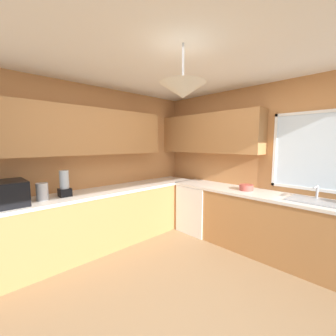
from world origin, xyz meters
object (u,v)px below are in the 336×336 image
(dishwasher, at_px, (199,208))
(blender_appliance, at_px, (64,185))
(bowl, at_px, (246,188))
(sink_assembly, at_px, (314,200))
(microwave, at_px, (8,193))
(kettle, at_px, (42,192))

(dishwasher, height_order, blender_appliance, blender_appliance)
(bowl, bearing_deg, sink_assembly, 0.45)
(bowl, bearing_deg, microwave, -119.06)
(dishwasher, bearing_deg, microwave, -103.45)
(bowl, xyz_separation_m, blender_appliance, (-1.55, -2.16, 0.12))
(microwave, distance_m, kettle, 0.35)
(microwave, height_order, kettle, microwave)
(kettle, relative_size, bowl, 1.08)
(microwave, distance_m, sink_assembly, 3.71)
(sink_assembly, bearing_deg, kettle, -134.70)
(dishwasher, relative_size, kettle, 3.80)
(kettle, height_order, bowl, kettle)
(sink_assembly, distance_m, blender_appliance, 3.27)
(blender_appliance, bearing_deg, bowl, 54.32)
(dishwasher, bearing_deg, bowl, 1.93)
(microwave, bearing_deg, dishwasher, 76.55)
(kettle, bearing_deg, dishwasher, 75.12)
(microwave, xyz_separation_m, kettle, (0.02, 0.35, -0.03))
(kettle, bearing_deg, microwave, -93.27)
(kettle, xyz_separation_m, sink_assembly, (2.42, 2.45, -0.10))
(kettle, bearing_deg, sink_assembly, 45.30)
(dishwasher, xyz_separation_m, blender_appliance, (-0.66, -2.13, 0.63))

